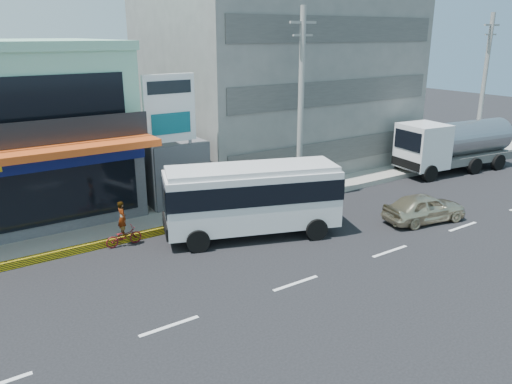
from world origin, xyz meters
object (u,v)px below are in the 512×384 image
(sedan, at_px, (424,208))
(minibus, at_px, (252,195))
(concrete_building, at_px, (277,60))
(utility_pole_far, at_px, (483,87))
(tanker_truck, at_px, (452,145))
(billboard, at_px, (170,116))
(utility_pole_near, at_px, (301,105))
(motorcycle_rider, at_px, (123,231))
(satellite_dish, at_px, (166,137))

(sedan, bearing_deg, minibus, 78.92)
(concrete_building, height_order, utility_pole_far, concrete_building)
(minibus, distance_m, tanker_truck, 16.92)
(minibus, height_order, tanker_truck, tanker_truck)
(billboard, distance_m, tanker_truck, 18.96)
(utility_pole_near, distance_m, minibus, 6.40)
(concrete_building, distance_m, motorcycle_rider, 17.42)
(satellite_dish, xyz_separation_m, utility_pole_far, (22.00, -3.60, 1.57))
(concrete_building, xyz_separation_m, satellite_dish, (-10.00, -4.00, -3.42))
(utility_pole_near, height_order, sedan, utility_pole_near)
(satellite_dish, relative_size, motorcycle_rider, 0.75)
(billboard, distance_m, sedan, 12.95)
(billboard, relative_size, utility_pole_far, 0.69)
(satellite_dish, relative_size, sedan, 0.36)
(satellite_dish, height_order, minibus, satellite_dish)
(sedan, xyz_separation_m, tanker_truck, (9.00, 5.04, 1.09))
(concrete_building, relative_size, utility_pole_near, 1.60)
(utility_pole_near, xyz_separation_m, sedan, (3.01, -5.90, -4.45))
(concrete_building, relative_size, sedan, 3.88)
(concrete_building, bearing_deg, billboard, -151.08)
(motorcycle_rider, bearing_deg, utility_pole_near, 3.43)
(satellite_dish, xyz_separation_m, motorcycle_rider, (-4.00, -4.20, -2.92))
(billboard, xyz_separation_m, motorcycle_rider, (-3.50, -2.40, -4.27))
(motorcycle_rider, bearing_deg, billboard, 34.44)
(tanker_truck, distance_m, motorcycle_rider, 22.04)
(satellite_dish, relative_size, utility_pole_near, 0.15)
(concrete_building, height_order, tanker_truck, concrete_building)
(tanker_truck, bearing_deg, utility_pole_near, 175.92)
(billboard, bearing_deg, utility_pole_far, -4.57)
(concrete_building, relative_size, satellite_dish, 10.67)
(minibus, bearing_deg, satellite_dish, 100.70)
(minibus, relative_size, sedan, 1.95)
(concrete_building, xyz_separation_m, sedan, (-0.99, -13.50, -6.30))
(sedan, distance_m, tanker_truck, 10.37)
(billboard, distance_m, minibus, 5.69)
(satellite_dish, height_order, sedan, satellite_dish)
(concrete_building, distance_m, minibus, 14.48)
(utility_pole_near, distance_m, motorcycle_rider, 10.98)
(billboard, bearing_deg, tanker_truck, -8.17)
(utility_pole_near, height_order, motorcycle_rider, utility_pole_near)
(tanker_truck, bearing_deg, utility_pole_far, 12.10)
(sedan, bearing_deg, concrete_building, 6.90)
(minibus, xyz_separation_m, motorcycle_rider, (-5.19, 2.11, -1.25))
(concrete_building, distance_m, sedan, 14.93)
(billboard, bearing_deg, concrete_building, 28.92)
(utility_pole_far, bearing_deg, motorcycle_rider, -178.68)
(billboard, bearing_deg, motorcycle_rider, -145.56)
(minibus, relative_size, motorcycle_rider, 4.02)
(utility_pole_far, distance_m, minibus, 21.23)
(concrete_building, relative_size, minibus, 1.99)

